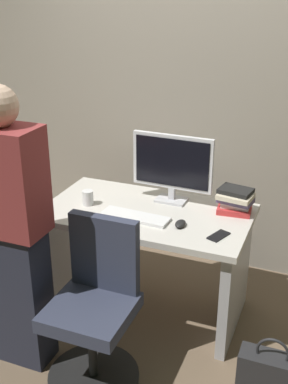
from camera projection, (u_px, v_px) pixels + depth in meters
ground_plane at (147, 307)px, 3.41m from camera, size 9.00×9.00×0.00m
wall_back at (190, 70)px, 3.54m from camera, size 6.40×0.10×3.00m
desk at (147, 243)px, 3.21m from camera, size 1.31×0.74×0.74m
office_chair at (95, 311)px, 2.68m from camera, size 0.52×0.52×0.94m
person_at_desk at (12, 232)px, 2.64m from camera, size 0.40×0.24×1.64m
monitor at (172, 165)px, 3.15m from camera, size 0.54×0.15×0.46m
keyboard at (135, 217)px, 3.02m from camera, size 0.44×0.15×0.02m
mouse at (180, 224)px, 2.91m from camera, size 0.06×0.10×0.03m
cup_near_keyboard at (88, 198)px, 3.18m from camera, size 0.07×0.07×0.10m
book_stack at (235, 201)px, 3.07m from camera, size 0.23×0.20×0.16m
cell_phone at (219, 236)px, 2.80m from camera, size 0.12×0.16×0.01m
handbag at (270, 375)px, 2.64m from camera, size 0.34×0.14×0.38m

